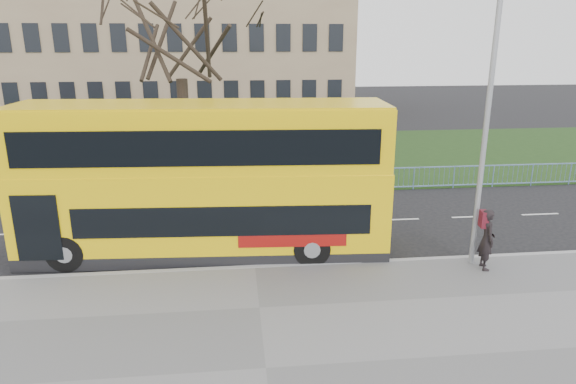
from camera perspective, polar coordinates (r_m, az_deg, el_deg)
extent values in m
plane|color=black|center=(17.77, -3.92, -6.50)|extent=(120.00, 120.00, 0.00)
cube|color=slate|center=(11.84, -2.47, -19.19)|extent=(80.00, 10.50, 0.12)
cube|color=gray|center=(16.33, -3.70, -8.42)|extent=(80.00, 0.20, 0.14)
cube|color=#193513|center=(31.41, -5.03, 3.89)|extent=(80.00, 15.40, 0.08)
cube|color=#91775C|center=(51.51, -11.61, 16.44)|extent=(30.00, 15.00, 14.00)
cube|color=yellow|center=(17.32, -9.14, -1.95)|extent=(12.02, 3.53, 2.21)
cube|color=yellow|center=(16.95, -9.35, 2.19)|extent=(12.02, 3.53, 0.38)
cube|color=yellow|center=(16.70, -9.54, 6.11)|extent=(11.96, 3.47, 1.98)
cube|color=black|center=(15.89, -7.26, -3.29)|extent=(9.15, 0.59, 0.96)
cube|color=black|center=(15.35, -10.10, 4.77)|extent=(10.91, 0.69, 1.07)
cylinder|color=black|center=(17.48, -23.48, -6.26)|extent=(1.19, 0.39, 1.18)
cylinder|color=black|center=(16.41, 2.66, -6.29)|extent=(1.19, 0.39, 1.18)
imported|color=black|center=(16.93, 21.22, -4.93)|extent=(0.56, 0.76, 1.93)
cylinder|color=#989BA1|center=(16.38, 21.05, 5.86)|extent=(0.16, 0.16, 8.21)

